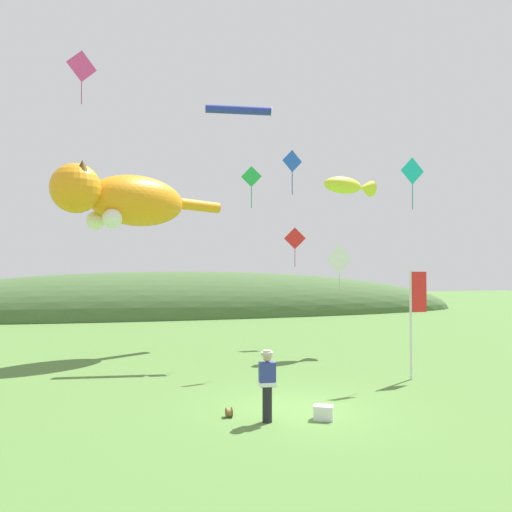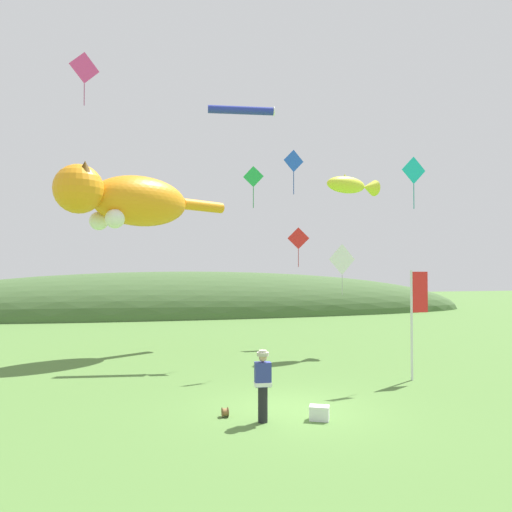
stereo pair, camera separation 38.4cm
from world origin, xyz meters
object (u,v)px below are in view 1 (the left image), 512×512
object	(u,v)px
kite_fish_windsock	(348,186)
kite_diamond_white	(339,260)
kite_diamond_blue	(292,162)
kite_spool	(229,412)
picnic_cooler	(323,413)
kite_diamond_pink	(82,67)
kite_diamond_red	(295,239)
kite_diamond_green	(251,177)
kite_tube_streamer	(240,110)
festival_attendant	(267,383)
festival_banner_pole	(415,308)
kite_diamond_teal	(412,172)
kite_giant_cat	(125,200)

from	to	relation	value
kite_fish_windsock	kite_diamond_white	size ratio (longest dim) A/B	1.33
kite_diamond_blue	kite_spool	bearing A→B (deg)	-121.83
picnic_cooler	kite_diamond_pink	distance (m)	16.36
kite_spool	kite_diamond_pink	world-z (taller)	kite_diamond_pink
kite_spool	kite_diamond_white	size ratio (longest dim) A/B	0.11
kite_fish_windsock	kite_diamond_red	distance (m)	3.84
kite_diamond_red	kite_diamond_green	distance (m)	5.21
kite_tube_streamer	kite_spool	bearing A→B (deg)	-104.66
picnic_cooler	kite_diamond_red	distance (m)	13.71
picnic_cooler	kite_diamond_green	world-z (taller)	kite_diamond_green
festival_attendant	kite_diamond_red	world-z (taller)	kite_diamond_red
festival_banner_pole	kite_diamond_green	xyz separation A→B (m)	(-4.45, 5.35, 5.27)
kite_spool	kite_diamond_teal	distance (m)	10.83
kite_diamond_red	kite_diamond_white	world-z (taller)	kite_diamond_red
kite_diamond_teal	kite_diamond_green	xyz separation A→B (m)	(-4.78, 4.75, 0.41)
festival_attendant	kite_giant_cat	xyz separation A→B (m)	(-3.41, 10.52, 5.86)
kite_tube_streamer	kite_diamond_blue	distance (m)	4.41
picnic_cooler	kite_spool	bearing A→B (deg)	159.68
kite_fish_windsock	kite_diamond_green	size ratio (longest dim) A/B	1.69
kite_fish_windsock	kite_diamond_pink	xyz separation A→B (m)	(-11.96, -0.56, 4.22)
kite_tube_streamer	kite_diamond_red	distance (m)	6.93
kite_giant_cat	kite_diamond_blue	size ratio (longest dim) A/B	4.29
picnic_cooler	kite_diamond_white	size ratio (longest dim) A/B	0.25
kite_spool	festival_banner_pole	distance (m)	7.93
kite_tube_streamer	kite_diamond_pink	bearing A→B (deg)	-172.98
kite_spool	kite_giant_cat	size ratio (longest dim) A/B	0.03
kite_fish_windsock	kite_diamond_red	bearing A→B (deg)	128.06
kite_diamond_green	kite_spool	bearing A→B (deg)	-108.35
kite_fish_windsock	kite_tube_streamer	size ratio (longest dim) A/B	1.00
kite_diamond_pink	kite_spool	bearing A→B (deg)	-63.00
kite_spool	kite_giant_cat	xyz separation A→B (m)	(-2.57, 9.87, 6.69)
kite_fish_windsock	kite_tube_streamer	xyz separation A→B (m)	(-5.23, 0.27, 3.26)
kite_tube_streamer	kite_diamond_teal	distance (m)	8.67
kite_spool	kite_fish_windsock	world-z (taller)	kite_fish_windsock
kite_diamond_red	kite_diamond_white	xyz separation A→B (m)	(0.97, -3.24, -1.12)
picnic_cooler	kite_diamond_red	bearing A→B (deg)	73.73
kite_diamond_blue	kite_diamond_red	size ratio (longest dim) A/B	0.90
kite_diamond_pink	kite_diamond_green	world-z (taller)	kite_diamond_pink
kite_diamond_red	festival_banner_pole	bearing A→B (deg)	-81.56
kite_diamond_blue	festival_banner_pole	bearing A→B (deg)	-48.89
kite_tube_streamer	kite_diamond_red	xyz separation A→B (m)	(3.38, 2.08, -5.67)
festival_banner_pole	kite_diamond_green	distance (m)	8.73
kite_diamond_white	picnic_cooler	bearing A→B (deg)	-116.84
kite_diamond_blue	kite_diamond_green	bearing A→B (deg)	126.71
picnic_cooler	kite_diamond_teal	distance (m)	9.70
festival_attendant	kite_fish_windsock	size ratio (longest dim) A/B	0.58
picnic_cooler	kite_diamond_teal	xyz separation A→B (m)	(5.18, 4.07, 7.12)
kite_tube_streamer	kite_diamond_white	xyz separation A→B (m)	(4.35, -1.16, -6.79)
kite_fish_windsock	kite_giant_cat	bearing A→B (deg)	175.18
kite_fish_windsock	kite_diamond_green	xyz separation A→B (m)	(-5.00, -1.02, -0.02)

